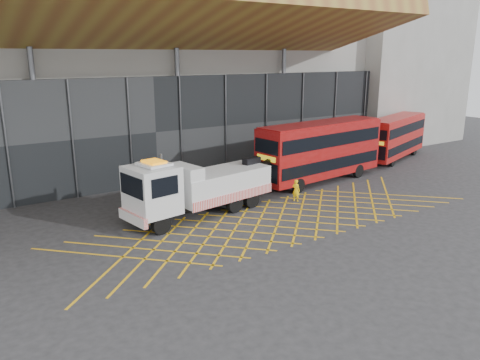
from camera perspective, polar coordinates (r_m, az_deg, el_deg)
ground_plane at (r=25.50m, az=-3.82°, el=-6.91°), size 120.00×120.00×0.00m
road_markings at (r=28.00m, az=4.79°, el=-4.88°), size 26.36×7.16×0.01m
construction_building at (r=41.32m, az=-14.66°, el=13.80°), size 55.00×23.97×18.00m
east_building at (r=56.91m, az=17.26°, el=14.85°), size 15.00×12.00×20.00m
recovery_truck at (r=28.25m, az=-5.32°, el=-0.84°), size 11.37×4.16×3.94m
bus_towed at (r=36.33m, az=9.81°, el=3.75°), size 11.51×3.80×4.60m
bus_second at (r=46.14m, az=18.40°, el=5.15°), size 9.98×5.36×3.99m
worker at (r=31.49m, az=6.84°, el=-1.25°), size 0.53×0.64×1.50m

